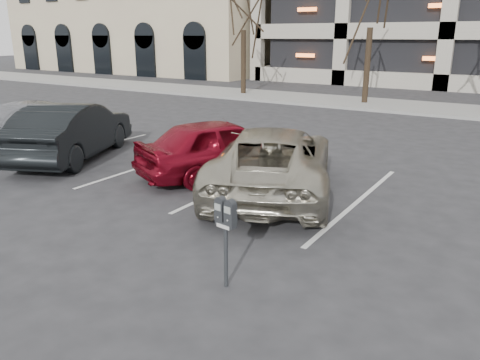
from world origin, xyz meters
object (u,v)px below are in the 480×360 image
(car_red, at_px, (221,147))
(car_dark, at_px, (72,131))
(suv_silver, at_px, (273,160))
(car_silver, at_px, (42,121))
(parking_meter, at_px, (226,221))

(car_red, xyz_separation_m, car_dark, (-4.37, -0.86, 0.07))
(car_red, height_order, car_dark, car_dark)
(suv_silver, distance_m, car_red, 1.74)
(suv_silver, bearing_deg, car_dark, -18.91)
(car_dark, xyz_separation_m, car_silver, (-2.54, 0.87, -0.11))
(suv_silver, height_order, car_dark, car_dark)
(suv_silver, distance_m, car_dark, 6.06)
(parking_meter, xyz_separation_m, suv_silver, (-1.42, 3.89, -0.24))
(car_red, relative_size, car_silver, 0.91)
(car_dark, bearing_deg, parking_meter, 130.30)
(car_silver, bearing_deg, car_red, -177.65)
(parking_meter, distance_m, car_dark, 8.25)
(car_dark, height_order, car_silver, car_dark)
(car_red, distance_m, car_silver, 6.91)
(parking_meter, bearing_deg, car_red, 133.77)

